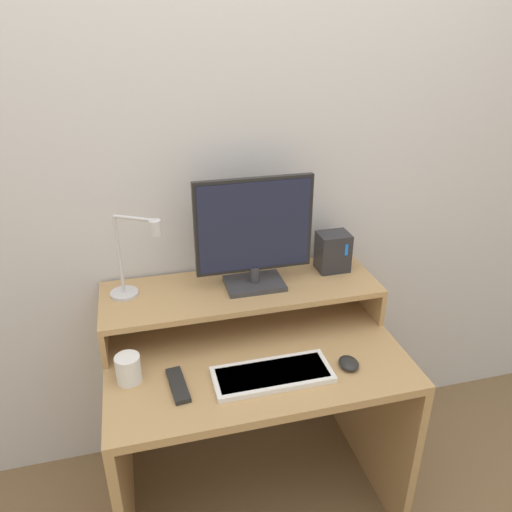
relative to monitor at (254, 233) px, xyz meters
name	(u,v)px	position (x,y,z in m)	size (l,w,h in m)	color
wall_back	(228,167)	(-0.05, 0.20, 0.19)	(6.00, 0.05, 2.50)	silver
desk	(253,396)	(-0.05, -0.17, -0.58)	(1.01, 0.68, 0.71)	tan
monitor_shelf	(241,292)	(-0.05, 0.00, -0.23)	(1.01, 0.33, 0.15)	tan
monitor	(254,233)	(0.00, 0.00, 0.00)	(0.42, 0.15, 0.41)	#38383D
desk_lamp	(133,262)	(-0.42, 0.02, -0.07)	(0.20, 0.14, 0.31)	silver
router_dock	(333,252)	(0.33, 0.05, -0.13)	(0.12, 0.10, 0.15)	#28282D
keyboard	(272,374)	(-0.03, -0.34, -0.35)	(0.39, 0.16, 0.02)	white
mouse	(349,363)	(0.23, -0.35, -0.35)	(0.06, 0.08, 0.03)	black
remote_control	(178,385)	(-0.33, -0.31, -0.35)	(0.06, 0.17, 0.02)	black
mug	(128,369)	(-0.47, -0.24, -0.31)	(0.08, 0.08, 0.09)	white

